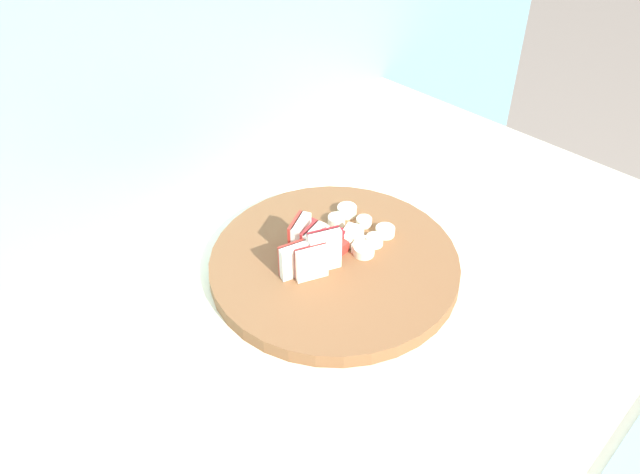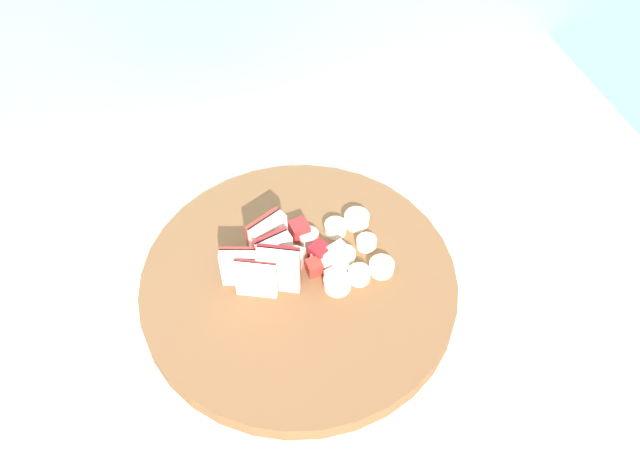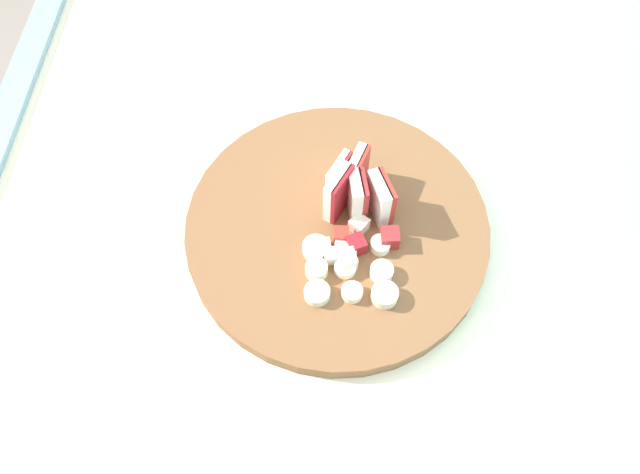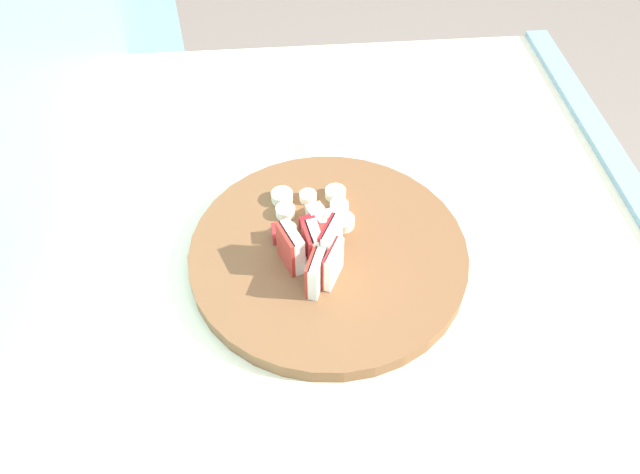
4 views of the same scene
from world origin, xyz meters
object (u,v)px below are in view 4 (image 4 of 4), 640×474
at_px(cutting_board, 328,254).
at_px(banana_slice_rows, 314,210).
at_px(apple_dice_pile, 311,231).
at_px(apple_wedge_fan, 314,253).

relative_size(cutting_board, banana_slice_rows, 3.31).
relative_size(cutting_board, apple_dice_pile, 3.10).
bearing_deg(cutting_board, banana_slice_rows, 12.21).
bearing_deg(apple_wedge_fan, banana_slice_rows, -4.06).
xyz_separation_m(apple_dice_pile, banana_slice_rows, (0.04, -0.01, -0.00)).
xyz_separation_m(apple_wedge_fan, banana_slice_rows, (0.09, -0.01, -0.02)).
xyz_separation_m(cutting_board, apple_wedge_fan, (-0.03, 0.02, 0.04)).
distance_m(apple_wedge_fan, banana_slice_rows, 0.09).
bearing_deg(apple_wedge_fan, apple_dice_pile, -0.16).
xyz_separation_m(cutting_board, apple_dice_pile, (0.02, 0.02, 0.02)).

